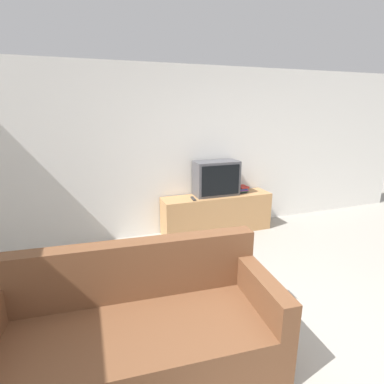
{
  "coord_description": "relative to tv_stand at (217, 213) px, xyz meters",
  "views": [
    {
      "loc": [
        -1.4,
        -1.46,
        1.96
      ],
      "look_at": [
        -0.02,
        2.44,
        0.81
      ],
      "focal_mm": 28.0,
      "sensor_mm": 36.0,
      "label": 1
    }
  ],
  "objects": [
    {
      "name": "tv_stand",
      "position": [
        0.0,
        0.0,
        0.0
      ],
      "size": [
        1.8,
        0.43,
        0.62
      ],
      "color": "tan",
      "rests_on": "ground_plane"
    },
    {
      "name": "television",
      "position": [
        -0.0,
        0.04,
        0.58
      ],
      "size": [
        0.71,
        0.35,
        0.55
      ],
      "color": "#4C4C51",
      "rests_on": "tv_stand"
    },
    {
      "name": "remote_on_stand",
      "position": [
        -0.44,
        -0.08,
        0.32
      ],
      "size": [
        0.06,
        0.19,
        0.02
      ],
      "rotation": [
        0.0,
        0.0,
        -0.09
      ],
      "color": "#2D2D2D",
      "rests_on": "tv_stand"
    },
    {
      "name": "couch",
      "position": [
        -1.69,
        -2.3,
        -0.0
      ],
      "size": [
        2.17,
        1.04,
        0.94
      ],
      "rotation": [
        0.0,
        0.0,
        -0.07
      ],
      "color": "brown",
      "rests_on": "ground_plane"
    },
    {
      "name": "ground_plane",
      "position": [
        -0.53,
        -2.77,
        -0.31
      ],
      "size": [
        14.0,
        14.0,
        0.0
      ],
      "primitive_type": "plane",
      "color": "#9E998E"
    },
    {
      "name": "wall_back",
      "position": [
        -0.53,
        0.26,
        0.99
      ],
      "size": [
        9.0,
        0.06,
        2.6
      ],
      "color": "white",
      "rests_on": "ground_plane"
    },
    {
      "name": "book_stack",
      "position": [
        0.48,
        0.06,
        0.36
      ],
      "size": [
        0.17,
        0.21,
        0.1
      ],
      "color": "black",
      "rests_on": "tv_stand"
    }
  ]
}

